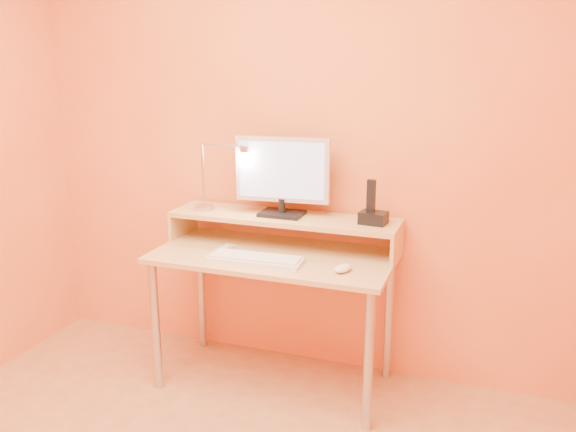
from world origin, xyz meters
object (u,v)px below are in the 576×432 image
at_px(lamp_base, 204,207).
at_px(remote_control, 223,251).
at_px(monitor_panel, 282,170).
at_px(phone_dock, 373,218).
at_px(keyboard, 255,260).
at_px(mouse, 343,268).

bearing_deg(lamp_base, remote_control, -43.63).
relative_size(monitor_panel, remote_control, 2.80).
bearing_deg(phone_dock, monitor_panel, -174.63).
relative_size(lamp_base, phone_dock, 0.77).
distance_m(keyboard, mouse, 0.43).
bearing_deg(phone_dock, keyboard, -142.70).
bearing_deg(remote_control, monitor_panel, 44.18).
xyz_separation_m(monitor_panel, phone_dock, (0.48, -0.01, -0.21)).
height_order(monitor_panel, phone_dock, monitor_panel).
relative_size(phone_dock, keyboard, 0.28).
relative_size(lamp_base, mouse, 0.92).
distance_m(keyboard, remote_control, 0.22).
relative_size(monitor_panel, lamp_base, 4.87).
xyz_separation_m(monitor_panel, keyboard, (-0.03, -0.31, -0.39)).
bearing_deg(mouse, monitor_panel, 161.93).
relative_size(phone_dock, remote_control, 0.75).
xyz_separation_m(keyboard, mouse, (0.43, 0.01, 0.01)).
height_order(lamp_base, keyboard, lamp_base).
bearing_deg(keyboard, phone_dock, 28.50).
bearing_deg(keyboard, lamp_base, 143.97).
bearing_deg(monitor_panel, mouse, -41.68).
bearing_deg(lamp_base, phone_dock, 1.89).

